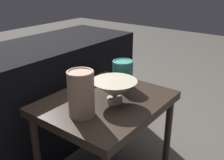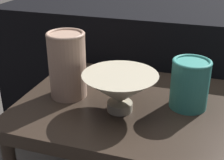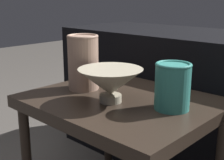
% 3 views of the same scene
% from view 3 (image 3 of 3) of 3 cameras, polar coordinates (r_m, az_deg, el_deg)
% --- Properties ---
extents(table, '(0.61, 0.50, 0.47)m').
position_cam_3_polar(table, '(1.06, 1.70, -6.24)').
color(table, '#2D231C').
rests_on(table, ground_plane).
extents(couch_backdrop, '(1.37, 0.50, 0.64)m').
position_cam_3_polar(couch_backdrop, '(1.52, 15.46, -3.88)').
color(couch_backdrop, black).
rests_on(couch_backdrop, ground_plane).
extents(bowl, '(0.21, 0.21, 0.11)m').
position_cam_3_polar(bowl, '(0.98, -0.15, -0.47)').
color(bowl, '#B2A88E').
rests_on(bowl, table).
extents(vase_textured_left, '(0.11, 0.11, 0.20)m').
position_cam_3_polar(vase_textured_left, '(1.13, -5.29, 3.38)').
color(vase_textured_left, tan).
rests_on(vase_textured_left, table).
extents(vase_colorful_right, '(0.11, 0.11, 0.14)m').
position_cam_3_polar(vase_colorful_right, '(0.94, 11.02, -1.01)').
color(vase_colorful_right, teal).
rests_on(vase_colorful_right, table).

